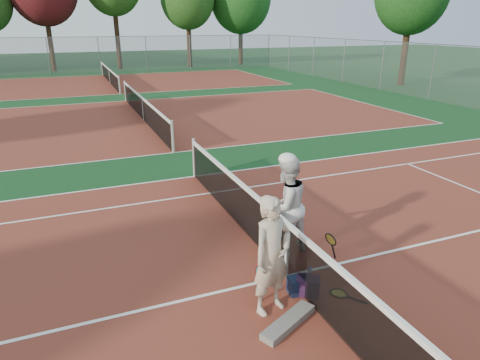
% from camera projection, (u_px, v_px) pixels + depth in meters
% --- Properties ---
extents(ground, '(130.00, 130.00, 0.00)m').
position_uv_depth(ground, '(286.00, 276.00, 7.32)').
color(ground, '#0F3717').
rests_on(ground, ground).
extents(court_main, '(23.77, 10.97, 0.01)m').
position_uv_depth(court_main, '(286.00, 276.00, 7.32)').
color(court_main, maroon).
rests_on(court_main, ground).
extents(court_far_a, '(23.77, 10.97, 0.01)m').
position_uv_depth(court_far_a, '(144.00, 120.00, 19.06)').
color(court_far_a, maroon).
rests_on(court_far_a, ground).
extents(court_far_b, '(23.77, 10.97, 0.01)m').
position_uv_depth(court_far_b, '(110.00, 83.00, 30.80)').
color(court_far_b, maroon).
rests_on(court_far_b, ground).
extents(net_main, '(0.10, 10.98, 1.02)m').
position_uv_depth(net_main, '(287.00, 250.00, 7.15)').
color(net_main, black).
rests_on(net_main, ground).
extents(net_far_a, '(0.10, 10.98, 1.02)m').
position_uv_depth(net_far_a, '(143.00, 109.00, 18.88)').
color(net_far_a, black).
rests_on(net_far_a, ground).
extents(net_far_b, '(0.10, 10.98, 1.02)m').
position_uv_depth(net_far_b, '(110.00, 76.00, 30.62)').
color(net_far_b, black).
rests_on(net_far_b, ground).
extents(fence_back, '(32.00, 0.06, 3.00)m').
position_uv_depth(fence_back, '(99.00, 55.00, 36.37)').
color(fence_back, slate).
rests_on(fence_back, ground).
extents(player_a, '(0.77, 0.62, 1.84)m').
position_uv_depth(player_a, '(272.00, 256.00, 6.18)').
color(player_a, '#C1AF96').
rests_on(player_a, ground).
extents(player_b, '(1.05, 0.90, 1.88)m').
position_uv_depth(player_b, '(286.00, 206.00, 7.79)').
color(player_b, silver).
rests_on(player_b, ground).
extents(racket_red, '(0.34, 0.33, 0.58)m').
position_uv_depth(racket_red, '(262.00, 281.00, 6.68)').
color(racket_red, maroon).
rests_on(racket_red, ground).
extents(racket_black_held, '(0.32, 0.33, 0.57)m').
position_uv_depth(racket_black_held, '(330.00, 247.00, 7.69)').
color(racket_black_held, black).
rests_on(racket_black_held, ground).
extents(racket_spare, '(0.56, 0.65, 0.04)m').
position_uv_depth(racket_spare, '(339.00, 293.00, 6.83)').
color(racket_spare, black).
rests_on(racket_spare, ground).
extents(sports_bag_navy, '(0.37, 0.27, 0.28)m').
position_uv_depth(sports_bag_navy, '(299.00, 285.00, 6.83)').
color(sports_bag_navy, black).
rests_on(sports_bag_navy, ground).
extents(sports_bag_purple, '(0.44, 0.42, 0.30)m').
position_uv_depth(sports_bag_purple, '(308.00, 286.00, 6.80)').
color(sports_bag_purple, '#25102C').
rests_on(sports_bag_purple, ground).
extents(net_cover_canvas, '(1.03, 0.67, 0.11)m').
position_uv_depth(net_cover_canvas, '(288.00, 322.00, 6.12)').
color(net_cover_canvas, '#65615B').
rests_on(net_cover_canvas, ground).
extents(water_bottle, '(0.09, 0.09, 0.30)m').
position_uv_depth(water_bottle, '(309.00, 277.00, 7.03)').
color(water_bottle, silver).
rests_on(water_bottle, ground).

